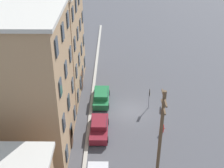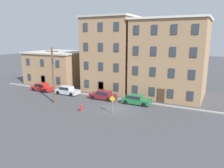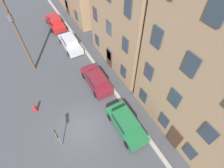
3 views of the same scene
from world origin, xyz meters
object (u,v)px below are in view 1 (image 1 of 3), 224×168
at_px(car_green, 101,96).
at_px(utility_pole, 161,131).
at_px(fire_hydrant, 163,128).
at_px(caution_sign, 149,95).
at_px(car_maroon, 99,127).

xyz_separation_m(car_green, utility_pole, (-11.42, -5.30, 4.09)).
height_order(car_green, fire_hydrant, car_green).
xyz_separation_m(caution_sign, fire_hydrant, (-4.35, -1.06, -1.24)).
relative_size(car_green, caution_sign, 1.71).
distance_m(car_maroon, utility_pole, 8.77).
height_order(car_maroon, fire_hydrant, car_maroon).
bearing_deg(caution_sign, utility_pole, 178.83).
distance_m(car_maroon, caution_sign, 7.16).
distance_m(car_maroon, fire_hydrant, 6.56).
bearing_deg(utility_pole, car_green, 24.91).
height_order(car_maroon, utility_pole, utility_pole).
bearing_deg(car_green, car_maroon, -179.85).
height_order(utility_pole, fire_hydrant, utility_pole).
bearing_deg(fire_hydrant, caution_sign, 13.66).
bearing_deg(fire_hydrant, utility_pole, 167.71).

